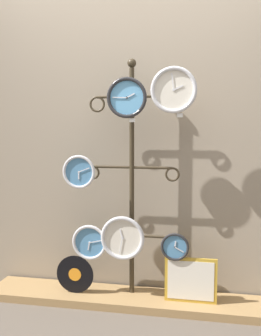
{
  "coord_description": "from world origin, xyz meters",
  "views": [
    {
      "loc": [
        0.55,
        -2.44,
        1.32
      ],
      "look_at": [
        0.0,
        0.36,
        1.02
      ],
      "focal_mm": 42.0,
      "sensor_mm": 36.0,
      "label": 1
    }
  ],
  "objects_px": {
    "clock_bottom_center": "(123,238)",
    "clock_bottom_right": "(175,247)",
    "clock_top_right": "(174,90)",
    "clock_middle_left": "(79,172)",
    "display_stand": "(132,216)",
    "clock_top_center": "(127,98)",
    "picture_frame": "(191,280)",
    "clock_bottom_left": "(90,242)",
    "vinyl_record": "(75,274)"
  },
  "relations": [
    {
      "from": "clock_bottom_left",
      "to": "picture_frame",
      "type": "relative_size",
      "value": 0.72
    },
    {
      "from": "clock_bottom_center",
      "to": "vinyl_record",
      "type": "bearing_deg",
      "value": 178.08
    },
    {
      "from": "clock_bottom_right",
      "to": "picture_frame",
      "type": "bearing_deg",
      "value": 6.36
    },
    {
      "from": "display_stand",
      "to": "clock_middle_left",
      "type": "distance_m",
      "value": 0.52
    },
    {
      "from": "clock_bottom_left",
      "to": "clock_bottom_center",
      "type": "relative_size",
      "value": 0.82
    },
    {
      "from": "display_stand",
      "to": "vinyl_record",
      "type": "relative_size",
      "value": 6.22
    },
    {
      "from": "clock_bottom_center",
      "to": "clock_bottom_right",
      "type": "height_order",
      "value": "clock_bottom_center"
    },
    {
      "from": "clock_bottom_left",
      "to": "vinyl_record",
      "type": "height_order",
      "value": "clock_bottom_left"
    },
    {
      "from": "display_stand",
      "to": "clock_middle_left",
      "type": "bearing_deg",
      "value": -163.95
    },
    {
      "from": "display_stand",
      "to": "clock_bottom_left",
      "type": "distance_m",
      "value": 0.37
    },
    {
      "from": "clock_top_center",
      "to": "vinyl_record",
      "type": "xyz_separation_m",
      "value": [
        -0.41,
        0.01,
        -1.32
      ]
    },
    {
      "from": "clock_bottom_right",
      "to": "clock_top_right",
      "type": "bearing_deg",
      "value": -163.58
    },
    {
      "from": "clock_top_right",
      "to": "clock_bottom_center",
      "type": "height_order",
      "value": "clock_top_right"
    },
    {
      "from": "display_stand",
      "to": "clock_bottom_center",
      "type": "height_order",
      "value": "display_stand"
    },
    {
      "from": "clock_bottom_left",
      "to": "vinyl_record",
      "type": "distance_m",
      "value": 0.28
    },
    {
      "from": "vinyl_record",
      "to": "clock_bottom_left",
      "type": "bearing_deg",
      "value": 7.01
    },
    {
      "from": "vinyl_record",
      "to": "clock_bottom_right",
      "type": "bearing_deg",
      "value": -0.43
    },
    {
      "from": "clock_top_right",
      "to": "clock_bottom_center",
      "type": "relative_size",
      "value": 0.99
    },
    {
      "from": "clock_middle_left",
      "to": "clock_bottom_right",
      "type": "xyz_separation_m",
      "value": [
        0.71,
        0.0,
        -0.53
      ]
    },
    {
      "from": "vinyl_record",
      "to": "picture_frame",
      "type": "relative_size",
      "value": 0.78
    },
    {
      "from": "clock_bottom_center",
      "to": "vinyl_record",
      "type": "xyz_separation_m",
      "value": [
        -0.37,
        0.01,
        -0.31
      ]
    },
    {
      "from": "clock_top_center",
      "to": "vinyl_record",
      "type": "bearing_deg",
      "value": 177.99
    },
    {
      "from": "clock_bottom_left",
      "to": "picture_frame",
      "type": "bearing_deg",
      "value": -0.53
    },
    {
      "from": "picture_frame",
      "to": "clock_top_right",
      "type": "bearing_deg",
      "value": -172.07
    },
    {
      "from": "clock_middle_left",
      "to": "clock_bottom_left",
      "type": "distance_m",
      "value": 0.54
    },
    {
      "from": "clock_bottom_right",
      "to": "picture_frame",
      "type": "xyz_separation_m",
      "value": [
        0.11,
        0.01,
        -0.24
      ]
    },
    {
      "from": "clock_bottom_center",
      "to": "vinyl_record",
      "type": "relative_size",
      "value": 1.12
    },
    {
      "from": "clock_bottom_center",
      "to": "picture_frame",
      "type": "distance_m",
      "value": 0.58
    },
    {
      "from": "clock_bottom_center",
      "to": "clock_bottom_right",
      "type": "relative_size",
      "value": 1.61
    },
    {
      "from": "clock_top_center",
      "to": "clock_top_right",
      "type": "height_order",
      "value": "clock_top_right"
    },
    {
      "from": "clock_bottom_right",
      "to": "clock_bottom_center",
      "type": "bearing_deg",
      "value": -178.96
    },
    {
      "from": "clock_top_right",
      "to": "clock_bottom_right",
      "type": "relative_size",
      "value": 1.59
    },
    {
      "from": "clock_top_center",
      "to": "clock_bottom_center",
      "type": "distance_m",
      "value": 1.01
    },
    {
      "from": "clock_bottom_right",
      "to": "picture_frame",
      "type": "height_order",
      "value": "clock_bottom_right"
    },
    {
      "from": "clock_middle_left",
      "to": "clock_top_right",
      "type": "bearing_deg",
      "value": -0.29
    },
    {
      "from": "clock_top_right",
      "to": "clock_middle_left",
      "type": "bearing_deg",
      "value": 179.71
    },
    {
      "from": "clock_bottom_center",
      "to": "clock_bottom_right",
      "type": "xyz_separation_m",
      "value": [
        0.38,
        0.01,
        -0.05
      ]
    },
    {
      "from": "clock_top_center",
      "to": "clock_top_right",
      "type": "relative_size",
      "value": 0.89
    },
    {
      "from": "clock_middle_left",
      "to": "clock_bottom_right",
      "type": "bearing_deg",
      "value": 0.21
    },
    {
      "from": "clock_top_center",
      "to": "clock_middle_left",
      "type": "relative_size",
      "value": 1.15
    },
    {
      "from": "clock_top_center",
      "to": "clock_middle_left",
      "type": "bearing_deg",
      "value": 179.04
    },
    {
      "from": "clock_bottom_left",
      "to": "clock_bottom_center",
      "type": "height_order",
      "value": "clock_bottom_center"
    },
    {
      "from": "clock_middle_left",
      "to": "clock_bottom_right",
      "type": "height_order",
      "value": "clock_middle_left"
    },
    {
      "from": "clock_bottom_right",
      "to": "clock_middle_left",
      "type": "bearing_deg",
      "value": -179.79
    },
    {
      "from": "clock_bottom_center",
      "to": "picture_frame",
      "type": "xyz_separation_m",
      "value": [
        0.5,
        0.02,
        -0.29
      ]
    },
    {
      "from": "clock_bottom_center",
      "to": "vinyl_record",
      "type": "distance_m",
      "value": 0.49
    },
    {
      "from": "clock_bottom_left",
      "to": "picture_frame",
      "type": "distance_m",
      "value": 0.79
    },
    {
      "from": "clock_top_center",
      "to": "vinyl_record",
      "type": "distance_m",
      "value": 1.38
    },
    {
      "from": "display_stand",
      "to": "picture_frame",
      "type": "height_order",
      "value": "display_stand"
    },
    {
      "from": "clock_top_right",
      "to": "picture_frame",
      "type": "xyz_separation_m",
      "value": [
        0.14,
        0.02,
        -1.35
      ]
    }
  ]
}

